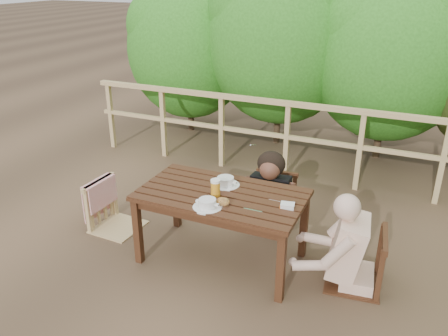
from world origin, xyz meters
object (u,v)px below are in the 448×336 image
at_px(table, 222,227).
at_px(butter_tub, 287,206).
at_px(chair_far, 273,181).
at_px(beer_glass, 216,188).
at_px(chair_right, 359,235).
at_px(soup_far, 225,182).
at_px(tumbler, 224,204).
at_px(diner_right, 366,214).
at_px(soup_near, 207,204).
at_px(chair_left, 114,187).
at_px(woman, 274,165).
at_px(bread_roll, 223,202).

relative_size(table, butter_tub, 12.62).
height_order(chair_far, beer_glass, chair_far).
relative_size(chair_right, soup_far, 3.68).
xyz_separation_m(beer_glass, tumbler, (0.15, -0.16, -0.04)).
relative_size(beer_glass, tumbler, 1.94).
height_order(table, tumbler, tumbler).
relative_size(diner_right, soup_far, 5.24).
distance_m(chair_right, soup_near, 1.27).
relative_size(chair_left, butter_tub, 8.27).
height_order(soup_far, tumbler, soup_far).
xyz_separation_m(chair_right, woman, (-0.98, 0.76, 0.16)).
xyz_separation_m(diner_right, beer_glass, (-1.23, -0.20, 0.07)).
height_order(chair_right, bread_roll, chair_right).
bearing_deg(soup_near, chair_left, 164.23).
relative_size(chair_right, woman, 0.75).
xyz_separation_m(table, bread_roll, (0.09, -0.18, 0.37)).
relative_size(chair_far, woman, 0.72).
height_order(diner_right, bread_roll, diner_right).
bearing_deg(butter_tub, chair_far, 104.05).
bearing_deg(diner_right, soup_far, 82.23).
relative_size(table, chair_far, 1.57).
bearing_deg(bread_roll, diner_right, 15.85).
bearing_deg(chair_right, chair_far, -133.30).
height_order(bread_roll, tumbler, tumbler).
distance_m(diner_right, soup_near, 1.28).
distance_m(table, tumbler, 0.46).
distance_m(diner_right, tumbler, 1.14).
xyz_separation_m(chair_far, soup_near, (-0.20, -1.16, 0.25)).
distance_m(woman, diner_right, 1.27).
height_order(chair_right, soup_far, chair_right).
xyz_separation_m(chair_far, diner_right, (1.01, -0.74, 0.22)).
relative_size(bread_roll, butter_tub, 1.03).
height_order(table, chair_far, chair_far).
bearing_deg(butter_tub, chair_left, 166.90).
bearing_deg(table, tumbler, -61.50).
height_order(chair_right, tumbler, chair_right).
bearing_deg(table, chair_far, 77.49).
bearing_deg(chair_left, soup_near, -103.30).
height_order(chair_right, diner_right, diner_right).
bearing_deg(soup_far, table, -77.53).
distance_m(chair_left, chair_far, 1.62).
height_order(beer_glass, butter_tub, beer_glass).
relative_size(chair_right, bread_roll, 8.07).
bearing_deg(bread_roll, beer_glass, 136.60).
distance_m(chair_left, bread_roll, 1.35).
bearing_deg(chair_right, bread_roll, -79.96).
bearing_deg(diner_right, chair_left, 85.47).
height_order(table, butter_tub, butter_tub).
xyz_separation_m(bread_roll, beer_glass, (-0.12, 0.11, 0.05)).
distance_m(diner_right, butter_tub, 0.62).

